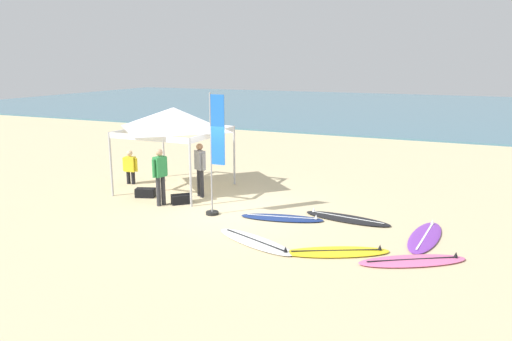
{
  "coord_description": "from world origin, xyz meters",
  "views": [
    {
      "loc": [
        6.08,
        -12.12,
        4.25
      ],
      "look_at": [
        0.3,
        1.05,
        1.0
      ],
      "focal_mm": 34.49,
      "sensor_mm": 36.0,
      "label": 1
    }
  ],
  "objects": [
    {
      "name": "surfboard_pink",
      "position": [
        5.2,
        -1.74,
        0.04
      ],
      "size": [
        2.39,
        1.79,
        0.19
      ],
      "color": "pink",
      "rests_on": "ground"
    },
    {
      "name": "gear_bag_by_pole",
      "position": [
        -1.72,
        0.04,
        0.14
      ],
      "size": [
        0.66,
        0.64,
        0.28
      ],
      "primitive_type": "cube",
      "rotation": [
        0.0,
        0.0,
        0.74
      ],
      "color": "black",
      "rests_on": "ground"
    },
    {
      "name": "surfboard_black",
      "position": [
        3.22,
        0.54,
        0.04
      ],
      "size": [
        2.47,
        0.96,
        0.19
      ],
      "color": "black",
      "rests_on": "ground"
    },
    {
      "name": "person_grey",
      "position": [
        -1.58,
        0.96,
        0.99
      ],
      "size": [
        0.48,
        0.38,
        1.71
      ],
      "color": "#2D2D33",
      "rests_on": "ground"
    },
    {
      "name": "sea",
      "position": [
        0.0,
        33.14,
        0.05
      ],
      "size": [
        80.0,
        36.0,
        0.1
      ],
      "primitive_type": "cube",
      "color": "teal",
      "rests_on": "ground"
    },
    {
      "name": "ground_plane",
      "position": [
        0.0,
        0.0,
        0.0
      ],
      "size": [
        80.0,
        80.0,
        0.0
      ],
      "primitive_type": "plane",
      "color": "beige"
    },
    {
      "name": "surfboard_purple",
      "position": [
        5.31,
        -0.1,
        0.04
      ],
      "size": [
        0.88,
        2.51,
        0.19
      ],
      "color": "purple",
      "rests_on": "ground"
    },
    {
      "name": "person_green",
      "position": [
        -2.18,
        -0.34,
        0.99
      ],
      "size": [
        0.31,
        0.53,
        1.71
      ],
      "color": "#2D2D33",
      "rests_on": "ground"
    },
    {
      "name": "banner_flag",
      "position": [
        -0.24,
        -0.51,
        1.57
      ],
      "size": [
        0.6,
        0.36,
        3.4
      ],
      "color": "#99999E",
      "rests_on": "ground"
    },
    {
      "name": "surfboard_navy",
      "position": [
        1.6,
        -0.12,
        0.04
      ],
      "size": [
        2.35,
        1.07,
        0.19
      ],
      "color": "navy",
      "rests_on": "ground"
    },
    {
      "name": "surfboard_white",
      "position": [
        1.64,
        -2.05,
        0.04
      ],
      "size": [
        2.47,
        1.53,
        0.19
      ],
      "color": "white",
      "rests_on": "ground"
    },
    {
      "name": "person_yellow",
      "position": [
        -4.63,
        1.4,
        0.66
      ],
      "size": [
        0.54,
        0.28,
        1.2
      ],
      "color": "black",
      "rests_on": "ground"
    },
    {
      "name": "gear_bag_near_tent",
      "position": [
        -3.16,
        0.21,
        0.14
      ],
      "size": [
        0.67,
        0.5,
        0.28
      ],
      "primitive_type": "cube",
      "rotation": [
        0.0,
        0.0,
        0.33
      ],
      "color": "black",
      "rests_on": "ground"
    },
    {
      "name": "canopy_tent",
      "position": [
        -2.75,
        1.37,
        2.39
      ],
      "size": [
        3.03,
        3.03,
        2.75
      ],
      "color": "#B7B7BC",
      "rests_on": "ground"
    },
    {
      "name": "surfboard_yellow",
      "position": [
        3.58,
        -1.9,
        0.04
      ],
      "size": [
        2.45,
        1.66,
        0.19
      ],
      "color": "yellow",
      "rests_on": "ground"
    }
  ]
}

